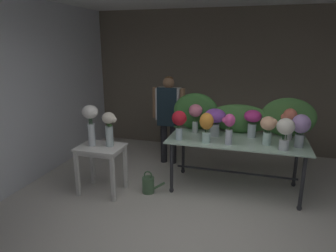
% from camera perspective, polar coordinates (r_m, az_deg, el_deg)
% --- Properties ---
extents(ground_plane, '(7.70, 7.70, 0.00)m').
position_cam_1_polar(ground_plane, '(4.95, 7.96, -10.49)').
color(ground_plane, beige).
extents(wall_back, '(5.61, 0.12, 2.83)m').
position_cam_1_polar(wall_back, '(6.24, 10.91, 8.40)').
color(wall_back, '#706656').
rests_on(wall_back, ground).
extents(wall_left, '(0.12, 3.62, 2.83)m').
position_cam_1_polar(wall_left, '(5.62, -21.18, 6.89)').
color(wall_left, silver).
rests_on(wall_left, ground).
extents(display_table_glass, '(1.98, 0.93, 0.81)m').
position_cam_1_polar(display_table_glass, '(4.52, 12.95, -3.83)').
color(display_table_glass, '#AFD0BB').
rests_on(display_table_glass, ground).
extents(side_table_white, '(0.65, 0.50, 0.72)m').
position_cam_1_polar(side_table_white, '(4.46, -12.73, -5.18)').
color(side_table_white, white).
rests_on(side_table_white, ground).
extents(florist, '(0.60, 0.24, 1.60)m').
position_cam_1_polar(florist, '(5.35, 0.08, 2.89)').
color(florist, '#232328').
rests_on(florist, ground).
extents(foliage_backdrop, '(2.15, 0.25, 0.59)m').
position_cam_1_polar(foliage_backdrop, '(4.74, 13.61, 1.93)').
color(foliage_backdrop, '#387033').
rests_on(foliage_backdrop, display_table_glass).
extents(vase_coral_hydrangea, '(0.22, 0.19, 0.46)m').
position_cam_1_polar(vase_coral_hydrangea, '(4.61, 22.16, 0.83)').
color(vase_coral_hydrangea, silver).
rests_on(vase_coral_hydrangea, display_table_glass).
extents(vase_crimson_snapdragons, '(0.22, 0.21, 0.43)m').
position_cam_1_polar(vase_crimson_snapdragons, '(4.26, 2.15, 0.86)').
color(vase_crimson_snapdragons, silver).
rests_on(vase_crimson_snapdragons, display_table_glass).
extents(vase_peach_anemones, '(0.22, 0.21, 0.40)m').
position_cam_1_polar(vase_peach_anemones, '(4.28, 18.60, -0.24)').
color(vase_peach_anemones, silver).
rests_on(vase_peach_anemones, display_table_glass).
extents(vase_ivory_tulips, '(0.23, 0.23, 0.43)m').
position_cam_1_polar(vase_ivory_tulips, '(4.13, 21.56, -0.79)').
color(vase_ivory_tulips, silver).
rests_on(vase_ivory_tulips, display_table_glass).
extents(vase_violet_carnations, '(0.32, 0.32, 0.42)m').
position_cam_1_polar(vase_violet_carnations, '(4.49, 9.05, 1.42)').
color(vase_violet_carnations, silver).
rests_on(vase_violet_carnations, display_table_glass).
extents(vase_rosy_lilies, '(0.22, 0.21, 0.45)m').
position_cam_1_polar(vase_rosy_lilies, '(4.63, 5.30, 2.38)').
color(vase_rosy_lilies, silver).
rests_on(vase_rosy_lilies, display_table_glass).
extents(vase_fuchsia_stock, '(0.18, 0.17, 0.44)m').
position_cam_1_polar(vase_fuchsia_stock, '(4.14, 11.59, -0.14)').
color(vase_fuchsia_stock, silver).
rests_on(vase_fuchsia_stock, display_table_glass).
extents(vase_magenta_freesia, '(0.25, 0.25, 0.41)m').
position_cam_1_polar(vase_magenta_freesia, '(4.55, 15.83, 1.07)').
color(vase_magenta_freesia, silver).
rests_on(vase_magenta_freesia, display_table_glass).
extents(vase_sunset_ranunculus, '(0.20, 0.20, 0.43)m').
position_cam_1_polar(vase_sunset_ranunculus, '(4.18, 7.36, 0.15)').
color(vase_sunset_ranunculus, silver).
rests_on(vase_sunset_ranunculus, display_table_glass).
extents(vase_lilac_roses, '(0.26, 0.24, 0.45)m').
position_cam_1_polar(vase_lilac_roses, '(4.33, 24.02, -0.21)').
color(vase_lilac_roses, silver).
rests_on(vase_lilac_roses, display_table_glass).
extents(vase_white_roses_tall, '(0.25, 0.23, 0.60)m').
position_cam_1_polar(vase_white_roses_tall, '(4.38, -14.58, 1.20)').
color(vase_white_roses_tall, silver).
rests_on(vase_white_roses_tall, side_table_white).
extents(vase_cream_lisianthus_tall, '(0.22, 0.19, 0.50)m').
position_cam_1_polar(vase_cream_lisianthus_tall, '(4.32, -11.19, -0.11)').
color(vase_cream_lisianthus_tall, silver).
rests_on(vase_cream_lisianthus_tall, side_table_white).
extents(watering_can, '(0.35, 0.18, 0.34)m').
position_cam_1_polar(watering_can, '(4.53, -3.74, -11.13)').
color(watering_can, '#4C704C').
rests_on(watering_can, ground).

